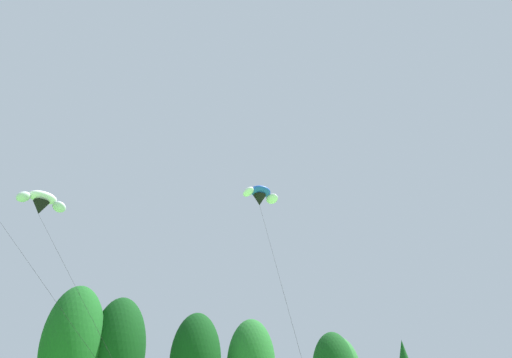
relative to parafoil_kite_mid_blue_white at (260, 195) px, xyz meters
name	(u,v)px	position (x,y,z in m)	size (l,w,h in m)	color
treeline_tree_e	(72,345)	(-8.67, 21.13, -8.19)	(5.55, 5.55, 13.87)	#472D19
treeline_tree_f	(117,352)	(-4.46, 21.39, -8.58)	(5.37, 5.37, 13.23)	#472D19
parafoil_kite_mid_blue_white	(260,195)	(0.00, 0.00, 0.00)	(3.03, 9.16, 16.10)	blue
parafoil_kite_far_white	(41,203)	(-13.82, 7.89, -0.20)	(8.12, 14.04, 15.72)	white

